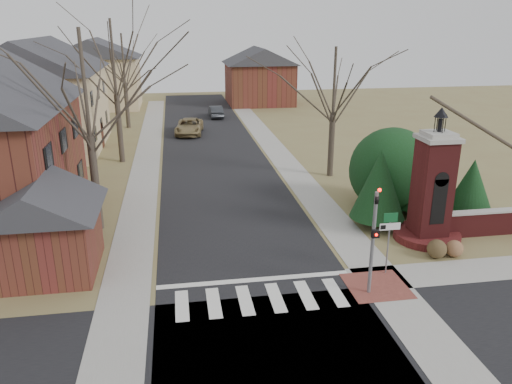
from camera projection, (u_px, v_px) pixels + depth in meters
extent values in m
plane|color=olive|center=(264.00, 310.00, 18.46)|extent=(120.00, 120.00, 0.00)
cube|color=black|center=(214.00, 158.00, 38.98)|extent=(8.00, 70.00, 0.01)
cube|color=black|center=(281.00, 362.00, 15.66)|extent=(120.00, 8.00, 0.01)
cube|color=silver|center=(260.00, 299.00, 19.21)|extent=(8.00, 2.20, 0.02)
cube|color=silver|center=(254.00, 280.00, 20.61)|extent=(8.00, 0.35, 0.02)
cube|color=gray|center=(279.00, 155.00, 39.78)|extent=(2.00, 60.00, 0.02)
cube|color=gray|center=(147.00, 160.00, 38.19)|extent=(2.00, 60.00, 0.02)
cube|color=brown|center=(377.00, 286.00, 20.13)|extent=(2.40, 2.40, 0.02)
cylinder|color=slate|center=(373.00, 244.00, 19.00)|extent=(0.14, 0.14, 4.20)
imported|color=black|center=(377.00, 196.00, 18.36)|extent=(0.15, 0.18, 0.90)
sphere|color=#FF0C05|center=(380.00, 190.00, 18.06)|extent=(0.14, 0.14, 0.14)
cube|color=black|center=(375.00, 234.00, 18.67)|extent=(0.28, 0.16, 0.30)
sphere|color=#FF0C05|center=(376.00, 235.00, 18.58)|extent=(0.11, 0.11, 0.11)
cylinder|color=slate|center=(388.00, 245.00, 20.76)|extent=(0.06, 0.06, 2.60)
cube|color=silver|center=(390.00, 227.00, 20.47)|extent=(0.90, 0.03, 0.30)
cube|color=black|center=(383.00, 227.00, 20.41)|extent=(0.22, 0.02, 0.18)
cube|color=#104E25|center=(391.00, 218.00, 20.34)|extent=(0.60, 0.03, 0.40)
cylinder|color=maroon|center=(427.00, 235.00, 24.45)|extent=(3.20, 3.20, 0.36)
cube|color=maroon|center=(432.00, 191.00, 23.69)|extent=(1.50, 1.50, 5.00)
cube|color=black|center=(439.00, 202.00, 23.12)|extent=(0.70, 0.10, 2.20)
cube|color=gray|center=(438.00, 138.00, 22.86)|extent=(1.70, 1.70, 0.20)
cube|color=gray|center=(439.00, 134.00, 22.79)|extent=(1.30, 1.30, 0.20)
cylinder|color=black|center=(440.00, 125.00, 22.66)|extent=(0.20, 0.20, 0.60)
cone|color=black|center=(442.00, 112.00, 22.47)|extent=(0.64, 0.64, 0.45)
cube|color=maroon|center=(511.00, 222.00, 25.00)|extent=(7.50, 0.40, 1.20)
cube|color=tan|center=(42.00, 111.00, 40.54)|extent=(9.00, 12.00, 6.40)
cube|color=maroon|center=(46.00, 241.00, 20.90)|extent=(4.00, 4.00, 2.80)
cube|color=maroon|center=(4.00, 205.00, 19.34)|extent=(0.75, 0.75, 1.82)
cube|color=tan|center=(97.00, 83.00, 60.43)|extent=(10.00, 8.00, 6.00)
cube|color=tan|center=(66.00, 50.00, 57.20)|extent=(0.75, 0.75, 3.08)
cube|color=maroon|center=(259.00, 84.00, 63.65)|extent=(8.00, 8.00, 5.00)
cube|color=maroon|center=(243.00, 57.00, 60.70)|extent=(0.75, 0.75, 2.80)
cylinder|color=#473D33|center=(376.00, 221.00, 26.01)|extent=(0.20, 0.20, 0.50)
cone|color=black|center=(379.00, 184.00, 25.34)|extent=(2.80, 2.80, 3.60)
cylinder|color=#473D33|center=(424.00, 209.00, 27.64)|extent=(0.20, 0.20, 0.50)
cone|color=black|center=(429.00, 169.00, 26.87)|extent=(3.40, 3.40, 4.20)
cylinder|color=#473D33|center=(467.00, 214.00, 27.01)|extent=(0.20, 0.20, 0.50)
cone|color=black|center=(472.00, 185.00, 26.47)|extent=(2.40, 2.40, 2.80)
sphere|color=black|center=(392.00, 167.00, 27.92)|extent=(4.80, 4.80, 4.80)
cylinder|color=#473D33|center=(95.00, 184.00, 25.00)|extent=(0.40, 0.40, 4.83)
cylinder|color=#473D33|center=(120.00, 129.00, 37.09)|extent=(0.40, 0.40, 5.04)
cylinder|color=#473D33|center=(127.00, 105.00, 49.25)|extent=(0.40, 0.40, 4.41)
cylinder|color=#473D33|center=(331.00, 146.00, 33.85)|extent=(0.40, 0.40, 4.20)
imported|color=olive|center=(189.00, 127.00, 46.84)|extent=(2.98, 5.38, 1.42)
imported|color=#2F3237|center=(216.00, 112.00, 54.97)|extent=(1.47, 3.95, 1.29)
sphere|color=#4F3E24|center=(437.00, 249.00, 22.41)|extent=(0.87, 0.87, 0.87)
sphere|color=brown|center=(454.00, 249.00, 22.56)|extent=(0.78, 0.78, 0.78)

